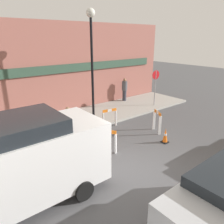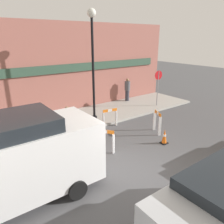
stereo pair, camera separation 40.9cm
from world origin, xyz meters
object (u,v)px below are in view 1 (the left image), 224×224
stop_sign (155,82)px  person_worker (69,122)px  streetlamp_post (92,53)px  person_pedestrian (125,89)px  work_van (8,163)px

stop_sign → person_worker: 7.22m
streetlamp_post → person_worker: (-2.14, -1.13, -2.95)m
stop_sign → person_pedestrian: stop_sign is taller
stop_sign → work_van: work_van is taller
person_worker → person_pedestrian: person_pedestrian is taller
stop_sign → person_worker: (-7.10, -0.99, -0.85)m
person_worker → work_van: work_van is taller
streetlamp_post → stop_sign: (4.97, -0.14, -2.10)m
person_pedestrian → work_van: bearing=62.3°
stop_sign → work_van: 11.06m
person_worker → work_van: 4.36m
streetlamp_post → work_van: size_ratio=1.06×
streetlamp_post → person_worker: size_ratio=3.58×
streetlamp_post → person_pedestrian: size_ratio=3.50×
person_pedestrian → work_van: size_ratio=0.30×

